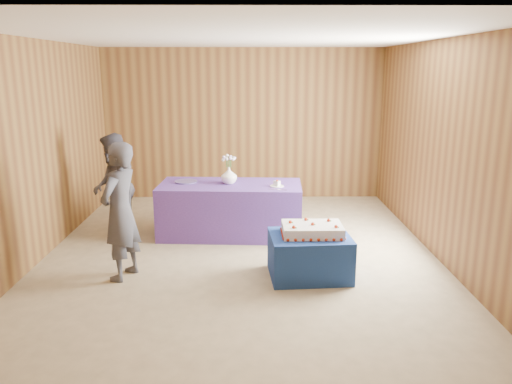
{
  "coord_description": "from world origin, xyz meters",
  "views": [
    {
      "loc": [
        0.14,
        -6.04,
        2.35
      ],
      "look_at": [
        0.2,
        0.1,
        0.82
      ],
      "focal_mm": 35.0,
      "sensor_mm": 36.0,
      "label": 1
    }
  ],
  "objects_px": {
    "sheet_cake": "(312,230)",
    "guest_left": "(120,212)",
    "serving_table": "(231,209)",
    "guest_right": "(114,187)",
    "vase": "(229,175)",
    "cake_table": "(309,256)"
  },
  "relations": [
    {
      "from": "cake_table",
      "to": "guest_right",
      "type": "height_order",
      "value": "guest_right"
    },
    {
      "from": "cake_table",
      "to": "serving_table",
      "type": "height_order",
      "value": "serving_table"
    },
    {
      "from": "serving_table",
      "to": "guest_right",
      "type": "relative_size",
      "value": 1.35
    },
    {
      "from": "serving_table",
      "to": "sheet_cake",
      "type": "distance_m",
      "value": 1.8
    },
    {
      "from": "sheet_cake",
      "to": "guest_right",
      "type": "bearing_deg",
      "value": 152.0
    },
    {
      "from": "sheet_cake",
      "to": "vase",
      "type": "height_order",
      "value": "vase"
    },
    {
      "from": "serving_table",
      "to": "vase",
      "type": "xyz_separation_m",
      "value": [
        -0.02,
        0.03,
        0.49
      ]
    },
    {
      "from": "sheet_cake",
      "to": "vase",
      "type": "distance_m",
      "value": 1.85
    },
    {
      "from": "guest_left",
      "to": "cake_table",
      "type": "bearing_deg",
      "value": 109.6
    },
    {
      "from": "sheet_cake",
      "to": "vase",
      "type": "xyz_separation_m",
      "value": [
        -1.01,
        1.52,
        0.31
      ]
    },
    {
      "from": "sheet_cake",
      "to": "cake_table",
      "type": "bearing_deg",
      "value": -154.21
    },
    {
      "from": "sheet_cake",
      "to": "guest_left",
      "type": "height_order",
      "value": "guest_left"
    },
    {
      "from": "vase",
      "to": "guest_left",
      "type": "bearing_deg",
      "value": -126.91
    },
    {
      "from": "vase",
      "to": "sheet_cake",
      "type": "bearing_deg",
      "value": -56.42
    },
    {
      "from": "cake_table",
      "to": "guest_left",
      "type": "relative_size",
      "value": 0.57
    },
    {
      "from": "sheet_cake",
      "to": "guest_left",
      "type": "distance_m",
      "value": 2.17
    },
    {
      "from": "serving_table",
      "to": "guest_right",
      "type": "xyz_separation_m",
      "value": [
        -1.6,
        -0.13,
        0.37
      ]
    },
    {
      "from": "serving_table",
      "to": "guest_left",
      "type": "xyz_separation_m",
      "value": [
        -1.17,
        -1.51,
        0.41
      ]
    },
    {
      "from": "sheet_cake",
      "to": "guest_right",
      "type": "relative_size",
      "value": 0.48
    },
    {
      "from": "sheet_cake",
      "to": "guest_left",
      "type": "xyz_separation_m",
      "value": [
        -2.16,
        -0.02,
        0.22
      ]
    },
    {
      "from": "sheet_cake",
      "to": "guest_left",
      "type": "relative_size",
      "value": 0.45
    },
    {
      "from": "cake_table",
      "to": "guest_right",
      "type": "relative_size",
      "value": 0.61
    }
  ]
}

